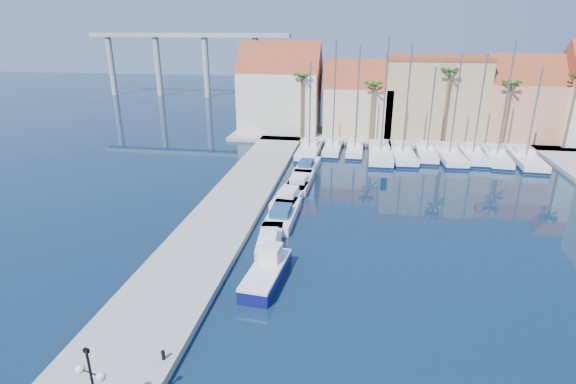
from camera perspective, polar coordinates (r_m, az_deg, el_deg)
ground at (r=27.90m, az=2.57°, el=-15.01°), size 260.00×260.00×0.00m
quay_west at (r=41.08m, az=-7.73°, el=-2.56°), size 6.00×77.00×0.50m
shore_north at (r=72.78m, az=15.04°, el=7.10°), size 54.00×16.00×0.50m
lamp_post at (r=20.37m, az=-23.68°, el=-20.91°), size 1.41×0.63×4.22m
bollard at (r=24.58m, az=-15.56°, el=-19.33°), size 0.19×0.19×0.49m
fishing_boat at (r=30.52m, az=-2.69°, el=-10.06°), size 2.53×6.10×2.08m
motorboat_west_0 at (r=35.13m, az=-2.32°, el=-6.06°), size 2.28×5.61×1.40m
motorboat_west_1 at (r=39.64m, az=-0.72°, el=-2.84°), size 2.42×7.20×1.40m
motorboat_west_2 at (r=43.98m, az=0.25°, el=-0.43°), size 2.95×7.24×1.40m
motorboat_west_3 at (r=47.81m, az=1.48°, el=1.31°), size 2.43×7.03×1.40m
motorboat_west_4 at (r=53.16m, az=2.44°, el=3.28°), size 2.65×6.86×1.40m
sailboat_0 at (r=60.62m, az=2.79°, el=5.50°), size 2.93×10.42×11.90m
sailboat_1 at (r=61.53m, az=5.73°, el=5.73°), size 2.43×8.34×14.53m
sailboat_2 at (r=61.27m, az=8.50°, el=5.54°), size 2.30×8.12×13.80m
sailboat_3 at (r=59.96m, az=11.65°, el=4.95°), size 3.16×11.42×14.86m
sailboat_4 at (r=60.42m, az=14.25°, el=4.86°), size 3.42×10.66×14.09m
sailboat_5 at (r=61.67m, az=17.15°, el=4.88°), size 2.79×9.23×11.40m
sailboat_6 at (r=61.63m, az=19.66°, el=4.58°), size 3.37×10.66×13.20m
sailboat_7 at (r=62.81m, az=22.31°, el=4.53°), size 2.58×9.58×13.00m
sailboat_8 at (r=62.99m, az=24.90°, el=4.22°), size 3.35×9.96×14.51m
sailboat_9 at (r=63.88m, az=27.78°, el=3.91°), size 3.46×11.23×11.59m
building_0 at (r=71.36m, az=-0.96°, el=12.67°), size 12.30×9.00×13.50m
building_1 at (r=70.45m, az=8.90°, el=11.32°), size 10.30×8.00×11.00m
building_2 at (r=72.08m, az=17.90°, el=11.57°), size 14.20×10.20×11.50m
building_3 at (r=73.90m, az=27.33°, el=10.19°), size 10.30×8.00×12.00m
palm_0 at (r=65.54m, az=1.79°, el=14.22°), size 2.60×2.60×10.15m
palm_1 at (r=65.13m, az=10.77°, el=13.00°), size 2.60×2.60×9.15m
palm_2 at (r=65.92m, az=19.86°, el=13.92°), size 2.60×2.60×11.15m
palm_3 at (r=67.93m, az=26.48°, el=11.97°), size 2.60×2.60×9.65m
viaduct at (r=112.70m, az=-13.01°, el=16.93°), size 48.00×2.20×14.45m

